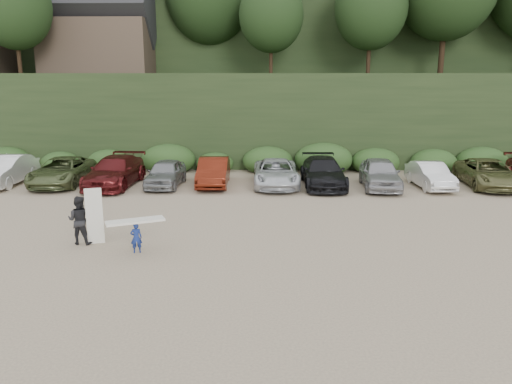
{
  "coord_description": "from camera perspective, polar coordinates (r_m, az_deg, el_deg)",
  "views": [
    {
      "loc": [
        0.78,
        -16.23,
        5.69
      ],
      "look_at": [
        0.44,
        3.0,
        1.3
      ],
      "focal_mm": 35.0,
      "sensor_mm": 36.0,
      "label": 1
    }
  ],
  "objects": [
    {
      "name": "ground",
      "position": [
        17.21,
        -1.65,
        -6.45
      ],
      "size": [
        120.0,
        120.0,
        0.0
      ],
      "primitive_type": "plane",
      "color": "tan",
      "rests_on": "ground"
    },
    {
      "name": "hillside_backdrop",
      "position": [
        52.46,
        -0.15,
        18.92
      ],
      "size": [
        90.0,
        41.5,
        28.0
      ],
      "color": "black",
      "rests_on": "ground"
    },
    {
      "name": "parked_cars",
      "position": [
        26.81,
        -0.46,
        2.26
      ],
      "size": [
        33.76,
        5.93,
        1.6
      ],
      "color": "silver",
      "rests_on": "ground"
    },
    {
      "name": "child_surfer",
      "position": [
        17.04,
        -13.58,
        -4.29
      ],
      "size": [
        1.95,
        1.26,
        1.14
      ],
      "color": "navy",
      "rests_on": "ground"
    },
    {
      "name": "adult_surfer",
      "position": [
        18.46,
        -19.38,
        -3.01
      ],
      "size": [
        1.31,
        0.71,
        2.03
      ],
      "color": "black",
      "rests_on": "ground"
    }
  ]
}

